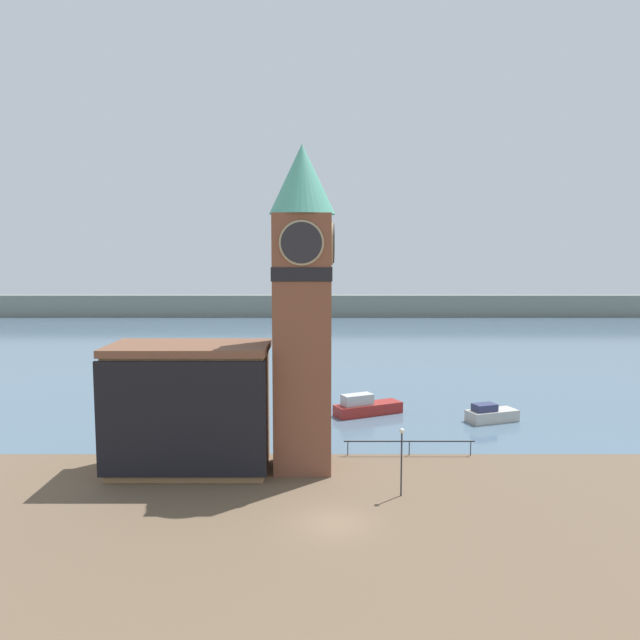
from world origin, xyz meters
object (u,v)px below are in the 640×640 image
object	(u,v)px
mooring_bollard_near	(331,455)
lamp_post	(404,449)
boat_near	(368,407)
boat_far	(494,415)
clock_tower	(305,300)
pier_building	(193,407)

from	to	relation	value
mooring_bollard_near	lamp_post	size ratio (longest dim) A/B	0.19
boat_near	boat_far	world-z (taller)	boat_near
boat_far	mooring_bollard_near	size ratio (longest dim) A/B	5.94
lamp_post	clock_tower	bearing A→B (deg)	140.52
pier_building	boat_far	xyz separation A→B (m)	(23.87, 12.23, -3.71)
clock_tower	lamp_post	world-z (taller)	clock_tower
pier_building	boat_far	bearing A→B (deg)	27.13
boat_far	lamp_post	xyz separation A→B (m)	(-10.09, -16.87, 2.29)
pier_building	clock_tower	bearing A→B (deg)	3.00
boat_far	pier_building	bearing A→B (deg)	-172.75
pier_building	mooring_bollard_near	xyz separation A→B (m)	(9.45, 1.76, -3.91)
mooring_bollard_near	lamp_post	xyz separation A→B (m)	(4.33, -6.40, 2.49)
clock_tower	pier_building	distance (m)	10.56
pier_building	mooring_bollard_near	size ratio (longest dim) A/B	13.31
boat_far	boat_near	bearing A→B (deg)	147.86
boat_near	boat_far	xyz separation A→B (m)	(10.84, -2.36, -0.09)
clock_tower	boat_far	size ratio (longest dim) A/B	4.53
boat_near	mooring_bollard_near	xyz separation A→B (m)	(-3.57, -12.83, -0.29)
mooring_bollard_near	pier_building	bearing A→B (deg)	-169.45
clock_tower	pier_building	world-z (taller)	clock_tower
clock_tower	boat_near	bearing A→B (deg)	69.30
boat_far	mooring_bollard_near	bearing A→B (deg)	-163.88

